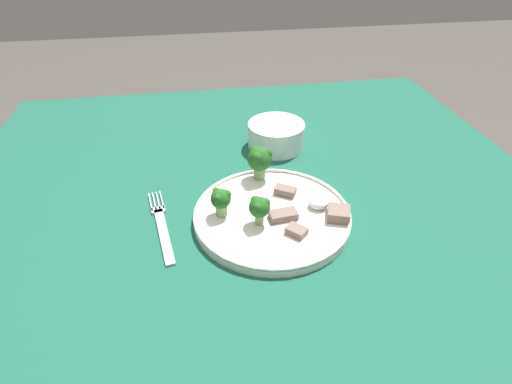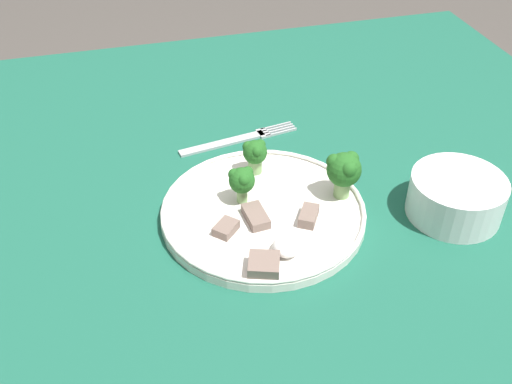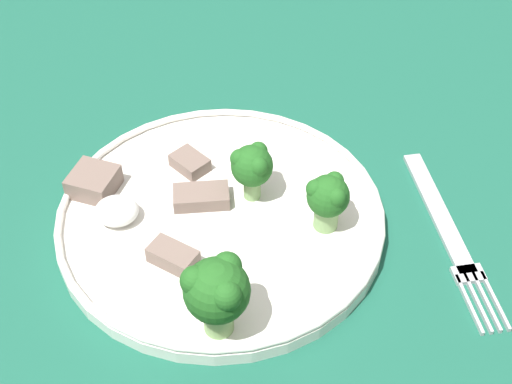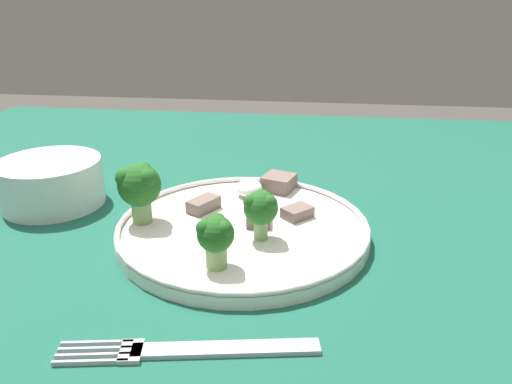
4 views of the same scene
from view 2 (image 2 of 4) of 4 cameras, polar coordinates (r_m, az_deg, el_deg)
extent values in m
cube|color=#195642|center=(0.81, 2.45, -2.15)|extent=(1.12, 1.12, 0.03)
cylinder|color=brown|center=(1.57, 14.45, 2.29)|extent=(0.06, 0.06, 0.70)
cylinder|color=white|center=(0.78, 0.69, -2.07)|extent=(0.27, 0.27, 0.01)
torus|color=white|center=(0.77, 0.69, -1.56)|extent=(0.27, 0.27, 0.01)
cube|color=#B2B2B7|center=(0.92, -3.22, 4.64)|extent=(0.04, 0.14, 0.00)
cube|color=#B2B2B7|center=(0.94, 0.68, 5.61)|extent=(0.03, 0.02, 0.00)
cube|color=#B2B2B7|center=(0.94, 2.42, 5.67)|extent=(0.01, 0.05, 0.00)
cube|color=#B2B2B7|center=(0.95, 2.24, 5.87)|extent=(0.01, 0.05, 0.00)
cube|color=#B2B2B7|center=(0.95, 2.06, 6.07)|extent=(0.01, 0.05, 0.00)
cube|color=#B2B2B7|center=(0.96, 1.88, 6.27)|extent=(0.01, 0.05, 0.00)
cylinder|color=white|center=(0.81, 18.51, -0.43)|extent=(0.12, 0.12, 0.06)
cylinder|color=white|center=(0.82, 18.46, -0.64)|extent=(0.10, 0.10, 0.04)
cylinder|color=#7FA866|center=(0.83, -0.09, 2.54)|extent=(0.02, 0.02, 0.02)
sphere|color=#215B1E|center=(0.82, -0.09, 3.82)|extent=(0.03, 0.03, 0.03)
sphere|color=#215B1E|center=(0.81, 0.09, 3.87)|extent=(0.02, 0.02, 0.02)
sphere|color=#215B1E|center=(0.82, 0.40, 4.53)|extent=(0.02, 0.02, 0.02)
sphere|color=#215B1E|center=(0.82, -0.78, 4.35)|extent=(0.02, 0.02, 0.02)
cylinder|color=#7FA866|center=(0.80, 8.19, 0.44)|extent=(0.02, 0.02, 0.03)
sphere|color=#215B1E|center=(0.78, 8.38, 2.12)|extent=(0.05, 0.05, 0.05)
sphere|color=#215B1E|center=(0.77, 8.82, 2.16)|extent=(0.02, 0.02, 0.02)
sphere|color=#215B1E|center=(0.78, 9.06, 3.14)|extent=(0.02, 0.02, 0.02)
sphere|color=#215B1E|center=(0.78, 7.45, 2.89)|extent=(0.02, 0.02, 0.02)
cylinder|color=#7FA866|center=(0.78, -1.33, -0.23)|extent=(0.01, 0.01, 0.02)
sphere|color=#215B1E|center=(0.77, -1.36, 1.11)|extent=(0.03, 0.03, 0.03)
sphere|color=#215B1E|center=(0.76, -1.18, 1.12)|extent=(0.02, 0.02, 0.02)
sphere|color=#215B1E|center=(0.77, -0.82, 1.90)|extent=(0.02, 0.02, 0.02)
sphere|color=#215B1E|center=(0.77, -2.11, 1.69)|extent=(0.02, 0.02, 0.02)
cube|color=#756056|center=(0.76, -0.02, -2.32)|extent=(0.05, 0.03, 0.01)
cube|color=#756056|center=(0.69, 0.76, -7.06)|extent=(0.05, 0.05, 0.02)
cube|color=#756056|center=(0.76, 5.03, -2.28)|extent=(0.04, 0.04, 0.01)
cube|color=#756056|center=(0.74, -2.88, -3.46)|extent=(0.04, 0.04, 0.01)
ellipsoid|color=white|center=(0.71, 2.88, -5.20)|extent=(0.04, 0.03, 0.02)
camera|label=1|loc=(0.77, -46.27, 22.71)|focal=28.00mm
camera|label=3|loc=(0.82, 31.96, 28.03)|focal=50.00mm
camera|label=4|loc=(1.07, -10.66, 23.59)|focal=35.00mm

